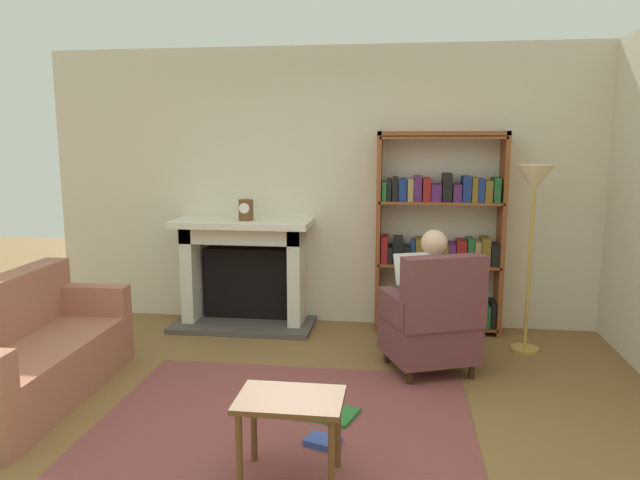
{
  "coord_description": "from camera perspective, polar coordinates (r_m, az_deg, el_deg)",
  "views": [
    {
      "loc": [
        0.7,
        -3.27,
        1.8
      ],
      "look_at": [
        0.1,
        1.2,
        1.05
      ],
      "focal_mm": 33.32,
      "sensor_mm": 36.0,
      "label": 1
    }
  ],
  "objects": [
    {
      "name": "floor_lamp",
      "position": [
        5.27,
        19.83,
        4.11
      ],
      "size": [
        0.32,
        0.32,
        1.61
      ],
      "color": "#B7933F",
      "rests_on": "ground"
    },
    {
      "name": "seated_reader",
      "position": [
        4.77,
        10.23,
        -5.02
      ],
      "size": [
        0.5,
        0.59,
        1.14
      ],
      "rotation": [
        0.0,
        0.0,
        3.53
      ],
      "color": "white",
      "rests_on": "ground"
    },
    {
      "name": "armchair_reading",
      "position": [
        4.72,
        10.76,
        -7.67
      ],
      "size": [
        0.83,
        0.82,
        0.97
      ],
      "rotation": [
        0.0,
        0.0,
        3.53
      ],
      "color": "#331E14",
      "rests_on": "ground"
    },
    {
      "name": "bookshelf",
      "position": [
        5.69,
        11.38,
        0.04
      ],
      "size": [
        1.17,
        0.32,
        1.89
      ],
      "color": "brown",
      "rests_on": "ground"
    },
    {
      "name": "mantel_clock",
      "position": [
        5.69,
        -7.13,
        2.89
      ],
      "size": [
        0.14,
        0.14,
        0.2
      ],
      "color": "brown",
      "rests_on": "fireplace"
    },
    {
      "name": "back_wall",
      "position": [
        5.88,
        0.79,
        5.06
      ],
      "size": [
        5.6,
        0.1,
        2.7
      ],
      "primitive_type": "cube",
      "color": "beige",
      "rests_on": "ground"
    },
    {
      "name": "area_rug",
      "position": [
        4.06,
        -3.24,
        -16.83
      ],
      "size": [
        2.4,
        1.8,
        0.01
      ],
      "primitive_type": "cube",
      "color": "brown",
      "rests_on": "ground"
    },
    {
      "name": "side_table",
      "position": [
        3.26,
        -2.88,
        -16.06
      ],
      "size": [
        0.56,
        0.39,
        0.48
      ],
      "color": "brown",
      "rests_on": "ground"
    },
    {
      "name": "scattered_books",
      "position": [
        3.99,
        0.34,
        -16.98
      ],
      "size": [
        0.45,
        0.64,
        0.04
      ],
      "color": "#334CA5",
      "rests_on": "area_rug"
    },
    {
      "name": "fireplace",
      "position": [
        5.9,
        -7.19,
        -2.74
      ],
      "size": [
        1.37,
        0.64,
        1.06
      ],
      "color": "#4C4742",
      "rests_on": "ground"
    },
    {
      "name": "ground",
      "position": [
        3.8,
        -4.14,
        -18.88
      ],
      "size": [
        14.0,
        14.0,
        0.0
      ],
      "primitive_type": "plane",
      "color": "brown"
    },
    {
      "name": "sofa_floral",
      "position": [
        4.7,
        -26.42,
        -9.94
      ],
      "size": [
        0.77,
        1.72,
        0.85
      ],
      "rotation": [
        0.0,
        0.0,
        1.6
      ],
      "color": "#A2634E",
      "rests_on": "ground"
    }
  ]
}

